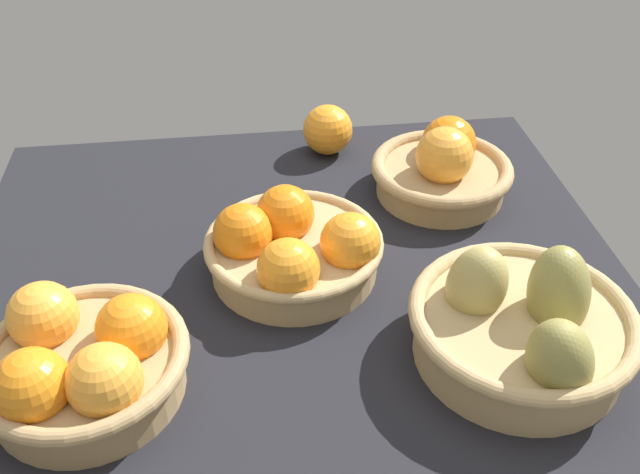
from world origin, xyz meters
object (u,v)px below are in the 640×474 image
(basket_center, at_px, (294,247))
(basket_far_left_pears, at_px, (523,326))
(loose_orange_front_gap, at_px, (328,130))
(basket_far_right, at_px, (83,362))
(basket_near_left, at_px, (443,168))

(basket_center, xyz_separation_m, basket_far_left_pears, (-0.23, 0.17, 0.01))
(basket_far_left_pears, relative_size, loose_orange_front_gap, 3.12)
(basket_center, relative_size, basket_far_right, 1.03)
(loose_orange_front_gap, bearing_deg, basket_near_left, 137.74)
(basket_center, relative_size, basket_near_left, 1.09)
(basket_center, xyz_separation_m, loose_orange_front_gap, (-0.08, -0.30, -0.00))
(basket_near_left, relative_size, loose_orange_front_gap, 2.60)
(basket_near_left, relative_size, basket_far_right, 0.94)
(basket_far_right, xyz_separation_m, loose_orange_front_gap, (-0.31, -0.46, -0.00))
(basket_center, height_order, loose_orange_front_gap, basket_center)
(basket_far_left_pears, height_order, loose_orange_front_gap, basket_far_left_pears)
(loose_orange_front_gap, bearing_deg, basket_center, 74.35)
(basket_near_left, height_order, basket_far_right, basket_near_left)
(basket_far_right, distance_m, loose_orange_front_gap, 0.56)
(basket_far_right, relative_size, loose_orange_front_gap, 2.77)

